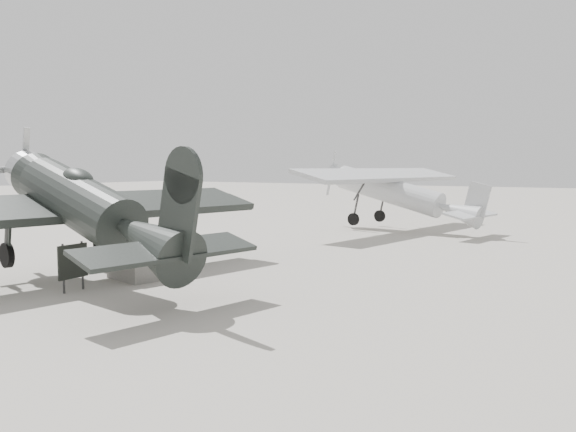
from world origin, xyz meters
name	(u,v)px	position (x,y,z in m)	size (l,w,h in m)	color
ground	(231,274)	(0.00, 0.00, 0.00)	(160.00, 160.00, 0.00)	gray
lowwing_monoplane	(87,207)	(-2.24, -3.33, 2.13)	(9.07, 12.56, 4.03)	black
highwing_monoplane	(394,187)	(0.08, 13.58, 2.21)	(8.95, 12.53, 3.54)	#A9ABAE
equipment_block	(135,266)	(-1.89, -2.00, 0.39)	(1.55, 0.97, 0.78)	#64635D
sign_board	(73,262)	(-2.08, -3.97, 0.76)	(0.08, 0.88, 1.28)	#333333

